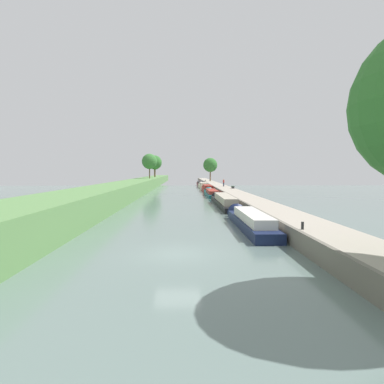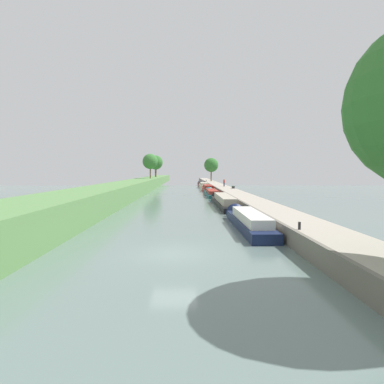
{
  "view_description": "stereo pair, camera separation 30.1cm",
  "coord_description": "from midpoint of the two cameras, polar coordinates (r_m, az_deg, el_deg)",
  "views": [
    {
      "loc": [
        0.37,
        -16.95,
        4.55
      ],
      "look_at": [
        1.69,
        35.22,
        1.0
      ],
      "focal_mm": 29.36,
      "sensor_mm": 36.0,
      "label": 1
    },
    {
      "loc": [
        0.67,
        -16.96,
        4.55
      ],
      "look_at": [
        1.69,
        35.22,
        1.0
      ],
      "focal_mm": 29.36,
      "sensor_mm": 36.0,
      "label": 2
    }
  ],
  "objects": [
    {
      "name": "narrowboat_maroon",
      "position": [
        98.03,
        1.48,
        1.55
      ],
      "size": [
        2.11,
        12.28,
        2.03
      ],
      "color": "maroon",
      "rests_on": "ground_plane"
    },
    {
      "name": "narrowboat_red",
      "position": [
        70.37,
        2.62,
        0.65
      ],
      "size": [
        2.02,
        10.99,
        2.04
      ],
      "color": "maroon",
      "rests_on": "ground_plane"
    },
    {
      "name": "stone_quay",
      "position": [
        18.56,
        19.03,
        -8.71
      ],
      "size": [
        0.25,
        260.0,
        1.14
      ],
      "color": "#6B665B",
      "rests_on": "ground_plane"
    },
    {
      "name": "narrowboat_black",
      "position": [
        41.4,
        5.54,
        -1.62
      ],
      "size": [
        1.89,
        17.0,
        2.03
      ],
      "color": "black",
      "rests_on": "ground_plane"
    },
    {
      "name": "narrowboat_teal",
      "position": [
        57.57,
        3.38,
        -0.19
      ],
      "size": [
        2.02,
        13.61,
        1.92
      ],
      "color": "#195B60",
      "rests_on": "ground_plane"
    },
    {
      "name": "tree_rightbank_midnear",
      "position": [
        104.68,
        3.26,
        4.91
      ],
      "size": [
        4.69,
        4.69,
        7.7
      ],
      "color": "brown",
      "rests_on": "right_towpath"
    },
    {
      "name": "mooring_bollard_near",
      "position": [
        19.66,
        19.02,
        -5.79
      ],
      "size": [
        0.16,
        0.16,
        0.45
      ],
      "color": "black",
      "rests_on": "right_towpath"
    },
    {
      "name": "right_towpath",
      "position": [
        19.26,
        24.1,
        -8.45
      ],
      "size": [
        3.35,
        260.0,
        1.09
      ],
      "color": "#A89E8E",
      "rests_on": "ground_plane"
    },
    {
      "name": "tree_leftbank_upstream",
      "position": [
        85.66,
        -7.83,
        5.52
      ],
      "size": [
        4.13,
        4.13,
        6.64
      ],
      "color": "brown",
      "rests_on": "left_grassy_bank"
    },
    {
      "name": "park_bench",
      "position": [
        62.01,
        7.31,
        0.98
      ],
      "size": [
        0.44,
        1.5,
        0.47
      ],
      "color": "#333338",
      "rests_on": "right_towpath"
    },
    {
      "name": "narrowboat_navy",
      "position": [
        25.81,
        10.01,
        -5.06
      ],
      "size": [
        1.93,
        12.53,
        1.94
      ],
      "color": "#141E42",
      "rests_on": "ground_plane"
    },
    {
      "name": "narrowboat_cream",
      "position": [
        84.12,
        1.9,
        1.19
      ],
      "size": [
        2.05,
        13.5,
        2.01
      ],
      "color": "beige",
      "rests_on": "ground_plane"
    },
    {
      "name": "mooring_bollard_far",
      "position": [
        103.06,
        2.36,
        2.09
      ],
      "size": [
        0.16,
        0.16,
        0.45
      ],
      "color": "black",
      "rests_on": "right_towpath"
    },
    {
      "name": "tree_leftbank_downstream",
      "position": [
        105.25,
        -6.87,
        5.33
      ],
      "size": [
        4.7,
        4.7,
        7.16
      ],
      "color": "brown",
      "rests_on": "left_grassy_bank"
    },
    {
      "name": "person_walking",
      "position": [
        69.42,
        5.64,
        1.74
      ],
      "size": [
        0.34,
        0.34,
        1.66
      ],
      "color": "#282D42",
      "rests_on": "right_towpath"
    },
    {
      "name": "ground_plane",
      "position": [
        17.56,
        -3.15,
        -11.13
      ],
      "size": [
        160.0,
        160.0,
        0.0
      ],
      "primitive_type": "plane",
      "color": "slate"
    }
  ]
}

